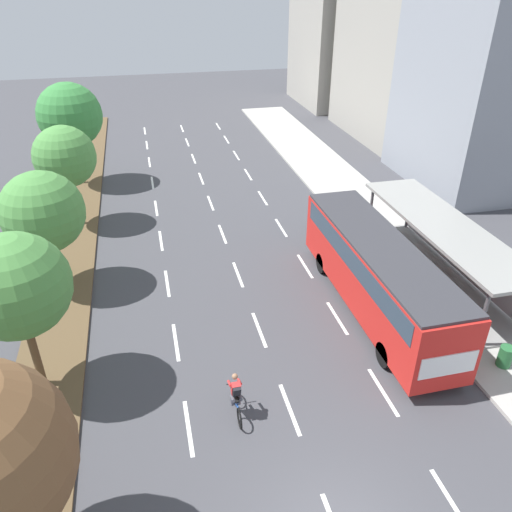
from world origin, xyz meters
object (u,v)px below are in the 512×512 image
Objects in this scene: bus at (377,269)px; trash_bin at (505,356)px; median_tree_second at (15,286)px; median_tree_fifth at (70,115)px; bus_shelter at (446,245)px; median_tree_third at (43,212)px; cyclist at (236,397)px; median_tree_fourth at (65,157)px.

bus is 13.28× the size of trash_bin.
median_tree_second is 20.18m from median_tree_fifth.
trash_bin is (16.84, -3.01, -3.79)m from median_tree_second.
bus is (-4.28, -1.55, 0.20)m from bus_shelter.
trash_bin is (-1.08, -6.25, -1.29)m from bus_shelter.
median_tree_fifth reaches higher than median_tree_third.
median_tree_third is at bearing 124.80° from cyclist.
bus_shelter is at bearing -30.01° from median_tree_fourth.
median_tree_third reaches higher than cyclist.
median_tree_fourth is (0.24, 13.45, -0.16)m from median_tree_second.
trash_bin is (16.96, -9.74, -3.36)m from median_tree_third.
median_tree_fourth is at bearing 135.24° from trash_bin.
median_tree_fifth reaches higher than bus.
bus_shelter is 1.90× the size of median_tree_fourth.
trash_bin is (16.78, -23.19, -4.25)m from median_tree_fifth.
cyclist is 0.27× the size of median_tree_fifth.
bus_shelter is 18.49m from median_tree_third.
median_tree_fifth is at bearing 91.52° from median_tree_fourth.
cyclist is 17.84m from median_tree_fourth.
median_tree_third is 13.48m from median_tree_fifth.
cyclist is 0.32× the size of median_tree_third.
bus_shelter is 12.99× the size of trash_bin.
bus is 6.20× the size of cyclist.
median_tree_third is at bearing 90.97° from median_tree_second.
median_tree_fifth reaches higher than cyclist.
median_tree_third is at bearing 169.05° from bus_shelter.
median_tree_second reaches higher than bus_shelter.
cyclist is at bearing -147.20° from bus.
median_tree_second reaches higher than median_tree_fourth.
median_tree_fourth is at bearing 149.99° from bus_shelter.
bus is 17.96m from median_tree_fourth.
median_tree_second reaches higher than cyclist.
median_tree_fourth is at bearing -88.48° from median_tree_fifth.
median_tree_second is 1.04× the size of median_tree_fourth.
bus reaches higher than trash_bin.
cyclist is at bearing -68.84° from median_tree_fourth.
median_tree_third is (-6.68, 9.60, 3.14)m from cyclist.
trash_bin is at bearing -99.79° from bus_shelter.
bus_shelter is 6.06× the size of cyclist.
bus_shelter is 0.98× the size of bus.
median_tree_second is at bearing -169.77° from bus_shelter.
median_tree_fourth is 6.76m from median_tree_fifth.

